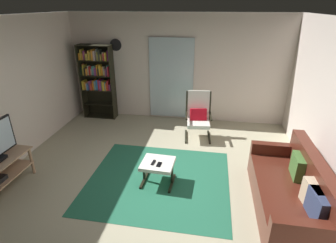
{
  "coord_description": "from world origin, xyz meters",
  "views": [
    {
      "loc": [
        0.86,
        -3.48,
        2.77
      ],
      "look_at": [
        0.15,
        0.71,
        0.85
      ],
      "focal_mm": 28.07,
      "sensor_mm": 36.0,
      "label": 1
    }
  ],
  "objects_px": {
    "ottoman": "(158,166)",
    "bookshelf_near_tv": "(97,77)",
    "lounge_armchair": "(198,114)",
    "wall_clock": "(116,45)",
    "cell_phone": "(159,165)",
    "leather_sofa": "(291,192)",
    "tv_remote": "(153,162)"
  },
  "relations": [
    {
      "from": "lounge_armchair",
      "to": "leather_sofa",
      "type": "bearing_deg",
      "value": -55.86
    },
    {
      "from": "bookshelf_near_tv",
      "to": "lounge_armchair",
      "type": "xyz_separation_m",
      "value": [
        2.61,
        -0.7,
        -0.55
      ]
    },
    {
      "from": "wall_clock",
      "to": "lounge_armchair",
      "type": "bearing_deg",
      "value": -22.84
    },
    {
      "from": "lounge_armchair",
      "to": "cell_phone",
      "type": "relative_size",
      "value": 7.3
    },
    {
      "from": "lounge_armchair",
      "to": "cell_phone",
      "type": "distance_m",
      "value": 2.0
    },
    {
      "from": "wall_clock",
      "to": "ottoman",
      "type": "bearing_deg",
      "value": -59.98
    },
    {
      "from": "bookshelf_near_tv",
      "to": "leather_sofa",
      "type": "xyz_separation_m",
      "value": [
        4.08,
        -2.87,
        -0.77
      ]
    },
    {
      "from": "ottoman",
      "to": "cell_phone",
      "type": "bearing_deg",
      "value": -63.8
    },
    {
      "from": "lounge_armchair",
      "to": "ottoman",
      "type": "height_order",
      "value": "lounge_armchair"
    },
    {
      "from": "bookshelf_near_tv",
      "to": "tv_remote",
      "type": "xyz_separation_m",
      "value": [
        2.01,
        -2.6,
        -0.67
      ]
    },
    {
      "from": "lounge_armchair",
      "to": "tv_remote",
      "type": "xyz_separation_m",
      "value": [
        -0.6,
        -1.89,
        -0.12
      ]
    },
    {
      "from": "wall_clock",
      "to": "cell_phone",
      "type": "bearing_deg",
      "value": -60.07
    },
    {
      "from": "leather_sofa",
      "to": "tv_remote",
      "type": "relative_size",
      "value": 13.31
    },
    {
      "from": "cell_phone",
      "to": "tv_remote",
      "type": "bearing_deg",
      "value": 163.54
    },
    {
      "from": "bookshelf_near_tv",
      "to": "lounge_armchair",
      "type": "height_order",
      "value": "bookshelf_near_tv"
    },
    {
      "from": "bookshelf_near_tv",
      "to": "ottoman",
      "type": "distance_m",
      "value": 3.38
    },
    {
      "from": "tv_remote",
      "to": "wall_clock",
      "type": "bearing_deg",
      "value": 126.09
    },
    {
      "from": "ottoman",
      "to": "tv_remote",
      "type": "xyz_separation_m",
      "value": [
        -0.07,
        -0.04,
        0.08
      ]
    },
    {
      "from": "bookshelf_near_tv",
      "to": "cell_phone",
      "type": "height_order",
      "value": "bookshelf_near_tv"
    },
    {
      "from": "lounge_armchair",
      "to": "cell_phone",
      "type": "xyz_separation_m",
      "value": [
        -0.5,
        -1.93,
        -0.12
      ]
    },
    {
      "from": "ottoman",
      "to": "wall_clock",
      "type": "height_order",
      "value": "wall_clock"
    },
    {
      "from": "cell_phone",
      "to": "leather_sofa",
      "type": "bearing_deg",
      "value": -2.43
    },
    {
      "from": "tv_remote",
      "to": "wall_clock",
      "type": "xyz_separation_m",
      "value": [
        -1.53,
        2.79,
        1.44
      ]
    },
    {
      "from": "ottoman",
      "to": "wall_clock",
      "type": "xyz_separation_m",
      "value": [
        -1.59,
        2.75,
        1.52
      ]
    },
    {
      "from": "leather_sofa",
      "to": "lounge_armchair",
      "type": "xyz_separation_m",
      "value": [
        -1.47,
        2.17,
        0.22
      ]
    },
    {
      "from": "lounge_armchair",
      "to": "wall_clock",
      "type": "xyz_separation_m",
      "value": [
        -2.13,
        0.9,
        1.32
      ]
    },
    {
      "from": "wall_clock",
      "to": "bookshelf_near_tv",
      "type": "bearing_deg",
      "value": -158.06
    },
    {
      "from": "leather_sofa",
      "to": "ottoman",
      "type": "height_order",
      "value": "leather_sofa"
    },
    {
      "from": "leather_sofa",
      "to": "lounge_armchair",
      "type": "bearing_deg",
      "value": 124.14
    },
    {
      "from": "bookshelf_near_tv",
      "to": "lounge_armchair",
      "type": "relative_size",
      "value": 1.83
    },
    {
      "from": "ottoman",
      "to": "bookshelf_near_tv",
      "type": "bearing_deg",
      "value": 128.96
    },
    {
      "from": "bookshelf_near_tv",
      "to": "leather_sofa",
      "type": "bearing_deg",
      "value": -35.14
    }
  ]
}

